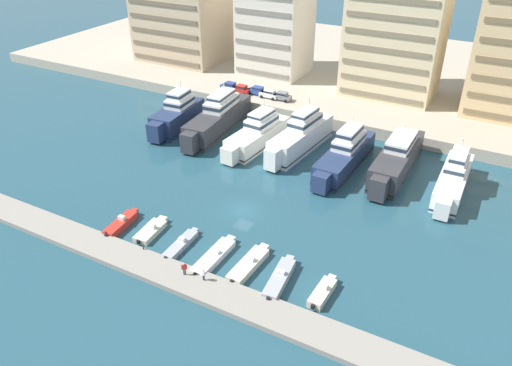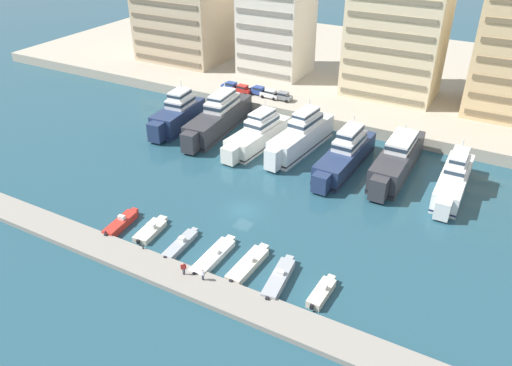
{
  "view_description": "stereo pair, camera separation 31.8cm",
  "coord_description": "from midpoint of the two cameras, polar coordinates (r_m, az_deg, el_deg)",
  "views": [
    {
      "loc": [
        30.24,
        -51.78,
        40.59
      ],
      "look_at": [
        -0.11,
        4.15,
        2.5
      ],
      "focal_mm": 35.0,
      "sensor_mm": 36.0,
      "label": 1
    },
    {
      "loc": [
        30.52,
        -51.63,
        40.59
      ],
      "look_at": [
        -0.11,
        4.15,
        2.5
      ],
      "focal_mm": 35.0,
      "sensor_mm": 36.0,
      "label": 2
    }
  ],
  "objects": [
    {
      "name": "car_white_center_left",
      "position": [
        105.58,
        1.72,
        10.17
      ],
      "size": [
        4.14,
        2.01,
        1.8
      ],
      "color": "white",
      "rests_on": "quay_promenade"
    },
    {
      "name": "car_red_left",
      "position": [
        108.25,
        -1.52,
        10.71
      ],
      "size": [
        4.15,
        2.02,
        1.8
      ],
      "color": "red",
      "rests_on": "quay_promenade"
    },
    {
      "name": "motorboat_grey_mid_left",
      "position": [
        66.15,
        -8.47,
        -6.91
      ],
      "size": [
        1.77,
        7.21,
        1.27
      ],
      "color": "#9EA3A8",
      "rests_on": "ground"
    },
    {
      "name": "car_blue_far_left",
      "position": [
        110.01,
        -2.8,
        11.02
      ],
      "size": [
        4.15,
        2.02,
        1.8
      ],
      "color": "#28428E",
      "rests_on": "quay_promenade"
    },
    {
      "name": "bollard_west",
      "position": [
        69.3,
        -16.71,
        -5.43
      ],
      "size": [
        0.2,
        0.2,
        0.61
      ],
      "color": "#2D2D33",
      "rests_on": "pier_dock"
    },
    {
      "name": "pedestrian_near_edge",
      "position": [
        60.36,
        -8.14,
        -9.54
      ],
      "size": [
        0.57,
        0.47,
        1.76
      ],
      "color": "#282D3D",
      "rests_on": "pier_dock"
    },
    {
      "name": "pedestrian_mid_deck",
      "position": [
        59.4,
        -5.96,
        -10.26
      ],
      "size": [
        0.62,
        0.3,
        1.62
      ],
      "color": "#282D3D",
      "rests_on": "pier_dock"
    },
    {
      "name": "motorboat_red_far_left",
      "position": [
        71.37,
        -15.04,
        -4.45
      ],
      "size": [
        2.19,
        6.94,
        1.62
      ],
      "color": "red",
      "rests_on": "ground"
    },
    {
      "name": "car_blue_mid_left",
      "position": [
        107.39,
        0.34,
        10.55
      ],
      "size": [
        4.14,
        2.01,
        1.8
      ],
      "color": "#28428E",
      "rests_on": "quay_promenade"
    },
    {
      "name": "car_grey_center",
      "position": [
        104.53,
        3.14,
        9.92
      ],
      "size": [
        4.12,
        1.95,
        1.8
      ],
      "color": "slate",
      "rests_on": "quay_promenade"
    },
    {
      "name": "pier_dock",
      "position": [
        61.5,
        -9.21,
        -10.46
      ],
      "size": [
        120.0,
        4.46,
        0.7
      ],
      "primitive_type": "cube",
      "color": "gray",
      "rests_on": "ground"
    },
    {
      "name": "motorboat_cream_mid_right",
      "position": [
        58.92,
        7.7,
        -12.29
      ],
      "size": [
        1.8,
        5.93,
        1.52
      ],
      "color": "beige",
      "rests_on": "ground"
    },
    {
      "name": "motorboat_cream_center",
      "position": [
        62.2,
        -0.74,
        -9.26
      ],
      "size": [
        2.33,
        8.23,
        1.4
      ],
      "color": "beige",
      "rests_on": "ground"
    },
    {
      "name": "motorboat_white_center_left",
      "position": [
        63.67,
        -4.72,
        -8.33
      ],
      "size": [
        2.1,
        8.72,
        1.24
      ],
      "color": "white",
      "rests_on": "ground"
    },
    {
      "name": "yacht_white_center_left",
      "position": [
        88.25,
        5.28,
        5.35
      ],
      "size": [
        5.76,
        19.81,
        8.93
      ],
      "color": "white",
      "rests_on": "ground"
    },
    {
      "name": "yacht_navy_far_left",
      "position": [
        97.82,
        -8.85,
        7.7
      ],
      "size": [
        5.76,
        16.26,
        8.9
      ],
      "color": "navy",
      "rests_on": "ground"
    },
    {
      "name": "motorboat_cream_left",
      "position": [
        69.28,
        -11.79,
        -5.29
      ],
      "size": [
        2.62,
        6.39,
        1.39
      ],
      "color": "beige",
      "rests_on": "ground"
    },
    {
      "name": "yacht_ivory_mid_left",
      "position": [
        89.75,
        0.33,
        5.63
      ],
      "size": [
        5.82,
        18.4,
        7.99
      ],
      "color": "silver",
      "rests_on": "ground"
    },
    {
      "name": "apartment_block_left",
      "position": [
        118.37,
        2.46,
        18.81
      ],
      "size": [
        14.81,
        13.2,
        29.01
      ],
      "color": "silver",
      "rests_on": "quay_promenade"
    },
    {
      "name": "yacht_charcoal_left",
      "position": [
        95.71,
        -4.19,
        7.49
      ],
      "size": [
        6.11,
        22.71,
        8.89
      ],
      "color": "#333338",
      "rests_on": "ground"
    },
    {
      "name": "apartment_block_far_left",
      "position": [
        130.7,
        -8.3,
        18.13
      ],
      "size": [
        21.5,
        15.03,
        22.11
      ],
      "color": "#C6AD89",
      "rests_on": "quay_promenade"
    },
    {
      "name": "yacht_navy_center",
      "position": [
        83.77,
        10.28,
        3.24
      ],
      "size": [
        5.08,
        20.25,
        8.4
      ],
      "color": "navy",
      "rests_on": "ground"
    },
    {
      "name": "yacht_charcoal_center_right",
      "position": [
        83.93,
        15.91,
        2.58
      ],
      "size": [
        4.63,
        21.0,
        7.62
      ],
      "color": "#333338",
      "rests_on": "ground"
    },
    {
      "name": "quay_promenade",
      "position": [
        129.01,
        14.07,
        12.19
      ],
      "size": [
        180.0,
        70.0,
        2.26
      ],
      "primitive_type": "cube",
      "color": "#ADA38E",
      "rests_on": "ground"
    },
    {
      "name": "apartment_block_mid_left",
      "position": [
        108.35,
        15.9,
        16.12
      ],
      "size": [
        18.9,
        13.19,
        27.33
      ],
      "color": "beige",
      "rests_on": "quay_promenade"
    },
    {
      "name": "motorboat_grey_center_right",
      "position": [
        60.17,
        2.79,
        -10.86
      ],
      "size": [
        2.6,
        8.17,
        1.5
      ],
      "color": "#9EA3A8",
      "rests_on": "ground"
    },
    {
      "name": "ground_plane",
      "position": [
        72.42,
        -1.38,
        -3.2
      ],
      "size": [
        400.0,
        400.0,
        0.0
      ],
      "primitive_type": "plane",
      "color": "#234C5B"
    },
    {
      "name": "yacht_white_mid_right",
      "position": [
        81.5,
        21.77,
        0.43
      ],
      "size": [
        3.99,
        18.06,
        8.01
      ],
      "color": "white",
      "rests_on": "ground"
    },
    {
      "name": "bollard_west_mid",
      "position": [
        65.54,
        -12.67,
        -7.12
      ],
      "size": [
        0.2,
        0.2,
        0.61
      ],
      "color": "#2D2D33",
      "rests_on": "pier_dock"
    }
  ]
}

